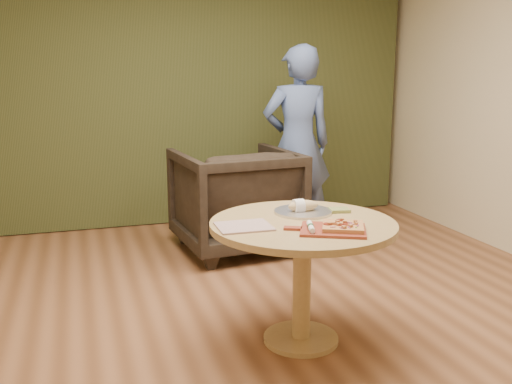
{
  "coord_description": "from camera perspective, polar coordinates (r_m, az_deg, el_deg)",
  "views": [
    {
      "loc": [
        -1.15,
        -3.06,
        1.62
      ],
      "look_at": [
        -0.09,
        0.25,
        0.87
      ],
      "focal_mm": 40.0,
      "sensor_mm": 36.0,
      "label": 1
    }
  ],
  "objects": [
    {
      "name": "room_shell",
      "position": [
        3.28,
        2.91,
        8.39
      ],
      "size": [
        5.04,
        6.04,
        2.84
      ],
      "color": "brown",
      "rests_on": "ground"
    },
    {
      "name": "curtain",
      "position": [
        6.07,
        -6.88,
        10.07
      ],
      "size": [
        4.8,
        0.14,
        2.78
      ],
      "primitive_type": "cube",
      "color": "#2F3719",
      "rests_on": "ground"
    },
    {
      "name": "pedestal_table",
      "position": [
        3.36,
        4.67,
        -5.27
      ],
      "size": [
        1.09,
        1.09,
        0.75
      ],
      "rotation": [
        0.0,
        0.0,
        -0.19
      ],
      "color": "tan",
      "rests_on": "ground"
    },
    {
      "name": "pizza_paddle",
      "position": [
        3.14,
        7.52,
        -3.77
      ],
      "size": [
        0.47,
        0.4,
        0.01
      ],
      "rotation": [
        0.0,
        0.0,
        -0.45
      ],
      "color": "maroon",
      "rests_on": "pedestal_table"
    },
    {
      "name": "flatbread_pizza",
      "position": [
        3.15,
        8.68,
        -3.38
      ],
      "size": [
        0.29,
        0.29,
        0.04
      ],
      "rotation": [
        0.0,
        0.0,
        -0.45
      ],
      "color": "#BE864A",
      "rests_on": "pizza_paddle"
    },
    {
      "name": "cutlery_roll",
      "position": [
        3.11,
        5.49,
        -3.47
      ],
      "size": [
        0.08,
        0.2,
        0.03
      ],
      "rotation": [
        0.0,
        0.0,
        -0.3
      ],
      "color": "white",
      "rests_on": "pizza_paddle"
    },
    {
      "name": "newspaper",
      "position": [
        3.19,
        -1.22,
        -3.46
      ],
      "size": [
        0.31,
        0.26,
        0.01
      ],
      "primitive_type": "cube",
      "rotation": [
        0.0,
        0.0,
        -0.02
      ],
      "color": "beige",
      "rests_on": "pedestal_table"
    },
    {
      "name": "serving_tray",
      "position": [
        3.52,
        4.72,
        -1.96
      ],
      "size": [
        0.36,
        0.36,
        0.02
      ],
      "color": "silver",
      "rests_on": "pedestal_table"
    },
    {
      "name": "bread_roll",
      "position": [
        3.51,
        4.6,
        -1.4
      ],
      "size": [
        0.19,
        0.09,
        0.09
      ],
      "color": "tan",
      "rests_on": "serving_tray"
    },
    {
      "name": "green_packet",
      "position": [
        3.57,
        8.33,
        -1.8
      ],
      "size": [
        0.14,
        0.12,
        0.02
      ],
      "primitive_type": "cube",
      "rotation": [
        0.0,
        0.0,
        -0.17
      ],
      "color": "#5A682E",
      "rests_on": "pedestal_table"
    },
    {
      "name": "armchair",
      "position": [
        5.12,
        -2.06,
        -0.26
      ],
      "size": [
        1.09,
        1.03,
        1.03
      ],
      "primitive_type": "imported",
      "rotation": [
        0.0,
        0.0,
        3.24
      ],
      "color": "black",
      "rests_on": "ground"
    },
    {
      "name": "person_standing",
      "position": [
        5.45,
        4.14,
        4.83
      ],
      "size": [
        0.71,
        0.49,
        1.84
      ],
      "primitive_type": "imported",
      "rotation": [
        0.0,
        0.0,
        3.06
      ],
      "color": "#485E91",
      "rests_on": "ground"
    }
  ]
}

